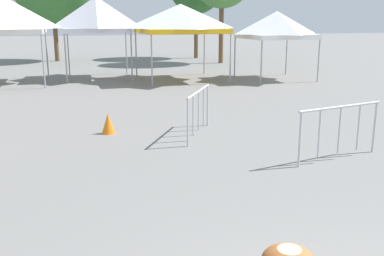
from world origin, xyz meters
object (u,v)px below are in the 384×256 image
Objects in this scene: canopy_tent_left_of_center at (0,14)px; canopy_tent_right_of_center at (276,25)px; traffic_cone_lot_center at (108,123)px; crowd_barrier_mid_lot at (340,122)px; canopy_tent_center at (180,19)px; canopy_tent_behind_left at (96,15)px; crowd_barrier_by_lift at (199,104)px.

canopy_tent_right_of_center is at bearing -6.38° from canopy_tent_left_of_center.
crowd_barrier_mid_lot is at bearing -36.34° from traffic_cone_lot_center.
canopy_tent_left_of_center is 7.38× the size of traffic_cone_lot_center.
canopy_tent_right_of_center is 11.92m from crowd_barrier_mid_lot.
canopy_tent_center is at bearing 169.55° from canopy_tent_right_of_center.
canopy_tent_right_of_center is (7.65, -2.29, -0.44)m from canopy_tent_behind_left.
crowd_barrier_by_lift is (5.68, -10.05, -2.11)m from canopy_tent_left_of_center.
canopy_tent_behind_left is at bearing 163.34° from canopy_tent_right_of_center.
canopy_tent_left_of_center is 1.94× the size of crowd_barrier_by_lift.
canopy_tent_center reaches higher than crowd_barrier_by_lift.
canopy_tent_left_of_center is 1.78× the size of crowd_barrier_mid_lot.
canopy_tent_behind_left reaches higher than traffic_cone_lot_center.
canopy_tent_behind_left is 1.93× the size of crowd_barrier_by_lift.
canopy_tent_left_of_center reaches higher than traffic_cone_lot_center.
canopy_tent_center is at bearing 67.01° from traffic_cone_lot_center.
canopy_tent_left_of_center reaches higher than canopy_tent_behind_left.
canopy_tent_right_of_center is 11.52m from traffic_cone_lot_center.
crowd_barrier_mid_lot is at bearing -57.84° from canopy_tent_left_of_center.
canopy_tent_behind_left is 0.97× the size of canopy_tent_center.
crowd_barrier_by_lift is at bearing -100.08° from canopy_tent_center.
canopy_tent_behind_left reaches higher than crowd_barrier_by_lift.
canopy_tent_center is at bearing 79.92° from crowd_barrier_by_lift.
canopy_tent_left_of_center is at bearing 175.94° from canopy_tent_center.
traffic_cone_lot_center is (-2.07, 0.67, -0.51)m from crowd_barrier_by_lift.
crowd_barrier_by_lift is 3.29m from crowd_barrier_mid_lot.
canopy_tent_center is (7.37, -0.52, -0.19)m from canopy_tent_left_of_center.
canopy_tent_left_of_center is 1.19× the size of canopy_tent_right_of_center.
canopy_tent_left_of_center reaches higher than canopy_tent_center.
crowd_barrier_by_lift is at bearing 131.65° from crowd_barrier_mid_lot.
canopy_tent_right_of_center is (4.15, -0.77, -0.28)m from canopy_tent_center.
canopy_tent_center is (3.50, -1.53, -0.17)m from canopy_tent_behind_left.
canopy_tent_center is at bearing -4.06° from canopy_tent_left_of_center.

